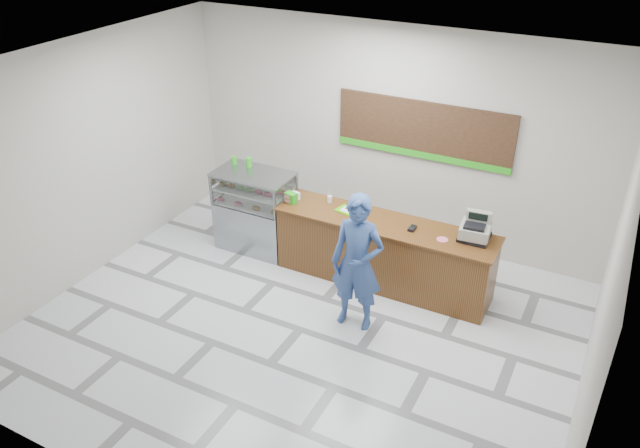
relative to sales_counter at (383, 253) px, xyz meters
The scene contains 16 objects.
floor 1.72m from the sales_counter, 109.54° to the right, with size 7.00×7.00×0.00m, color silver.
back_wall 1.98m from the sales_counter, 110.77° to the left, with size 7.00×7.00×0.00m, color #BBB6AC.
ceiling 3.41m from the sales_counter, 109.54° to the right, with size 7.00×7.00×0.00m, color silver.
sales_counter is the anchor object (origin of this frame).
display_case 2.23m from the sales_counter, behind, with size 1.22×0.72×1.33m.
menu_board 2.00m from the sales_counter, 90.00° to the left, with size 2.80×0.06×0.90m.
cash_register 1.42m from the sales_counter, ahead, with size 0.43×0.45×0.37m.
card_terminal 0.68m from the sales_counter, ahead, with size 0.08×0.16×0.04m, color black.
serving_tray 0.81m from the sales_counter, behind, with size 0.38×0.31×0.02m.
napkin_box 1.61m from the sales_counter, behind, with size 0.13×0.13×0.11m, color white.
straw_cup 1.15m from the sales_counter, 169.26° to the left, with size 0.07×0.07×0.11m, color silver.
promo_box 1.62m from the sales_counter, behind, with size 0.18×0.12×0.16m, color green.
donut_decal 1.02m from the sales_counter, ahead, with size 0.16×0.16×0.00m, color #DE5E83.
green_cup_left 2.81m from the sales_counter, behind, with size 0.08×0.08×0.13m, color green.
green_cup_right 2.57m from the sales_counter, behind, with size 0.10×0.10×0.15m, color green.
customer 1.15m from the sales_counter, 87.33° to the right, with size 0.70×0.46×1.93m, color #304C87.
Camera 1 is at (3.30, -5.75, 5.40)m, focal length 35.00 mm.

